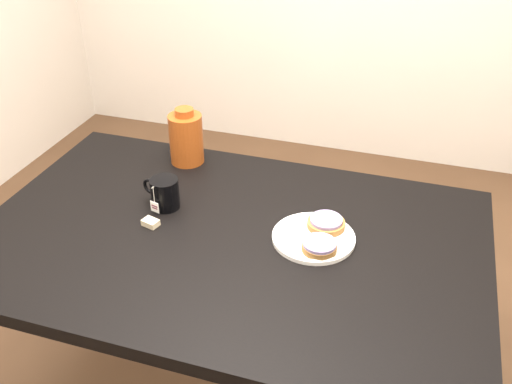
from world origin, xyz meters
TOP-DOWN VIEW (x-y plane):
  - table at (0.00, 0.00)m, footprint 1.40×0.90m
  - plate at (0.23, 0.05)m, footprint 0.23×0.23m
  - bagel_back at (0.25, 0.10)m, footprint 0.15×0.15m
  - bagel_front at (0.26, -0.01)m, footprint 0.11×0.11m
  - mug at (-0.23, 0.08)m, footprint 0.13×0.10m
  - teabag_pouch at (-0.23, -0.02)m, footprint 0.05×0.04m
  - bagel_package at (-0.27, 0.35)m, footprint 0.12×0.12m

SIDE VIEW (x-z plane):
  - table at x=0.00m, z-range 0.29..1.04m
  - plate at x=0.23m, z-range 0.75..0.77m
  - teabag_pouch at x=-0.23m, z-range 0.75..0.77m
  - bagel_back at x=0.25m, z-range 0.76..0.79m
  - bagel_front at x=0.26m, z-range 0.76..0.79m
  - mug at x=-0.23m, z-range 0.75..0.84m
  - bagel_package at x=-0.27m, z-range 0.74..0.93m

